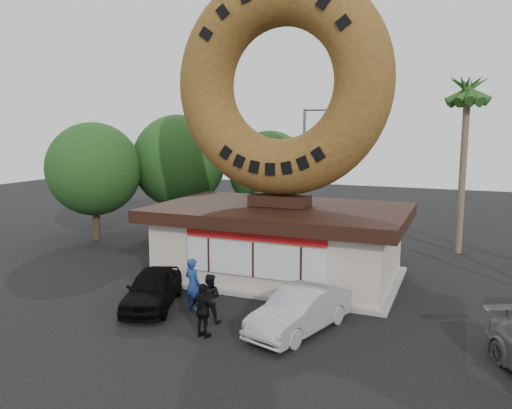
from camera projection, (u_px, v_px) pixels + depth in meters
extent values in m
plane|color=black|center=(221.00, 323.00, 17.46)|extent=(90.00, 90.00, 0.00)
cube|color=beige|center=(280.00, 245.00, 22.71)|extent=(10.00, 6.00, 3.00)
cube|color=#999993|center=(279.00, 275.00, 22.92)|extent=(10.60, 6.60, 0.15)
cube|color=#3F3F3F|center=(280.00, 211.00, 22.47)|extent=(10.00, 6.00, 0.10)
cube|color=black|center=(280.00, 212.00, 22.48)|extent=(11.20, 7.20, 0.55)
cube|color=silver|center=(254.00, 260.00, 19.92)|extent=(6.00, 0.12, 1.40)
cube|color=#B90F0F|center=(253.00, 235.00, 19.75)|extent=(6.00, 0.10, 0.45)
cube|color=black|center=(280.00, 200.00, 22.40)|extent=(2.60, 1.40, 0.50)
torus|color=brown|center=(281.00, 84.00, 21.63)|extent=(9.73, 2.48, 9.73)
cylinder|color=#473321|center=(180.00, 207.00, 32.69)|extent=(0.44, 0.44, 3.30)
sphere|color=#1A4318|center=(179.00, 161.00, 32.24)|extent=(6.00, 6.00, 6.00)
cylinder|color=#473321|center=(269.00, 211.00, 32.45)|extent=(0.44, 0.44, 2.86)
sphere|color=#1A4318|center=(269.00, 171.00, 32.06)|extent=(5.20, 5.20, 5.20)
cylinder|color=#473321|center=(96.00, 215.00, 30.40)|extent=(0.44, 0.44, 3.08)
sphere|color=#1A4318|center=(94.00, 169.00, 29.98)|extent=(5.60, 5.60, 5.60)
cylinder|color=#726651|center=(463.00, 171.00, 26.69)|extent=(0.36, 0.36, 9.00)
cylinder|color=#59595E|center=(304.00, 171.00, 32.22)|extent=(0.18, 0.18, 8.00)
cylinder|color=#59595E|center=(318.00, 110.00, 31.29)|extent=(1.80, 0.12, 0.12)
cube|color=#59595E|center=(332.00, 111.00, 30.95)|extent=(0.45, 0.20, 0.12)
imported|color=navy|center=(193.00, 285.00, 18.51)|extent=(0.84, 0.67, 2.00)
imported|color=black|center=(209.00, 298.00, 17.42)|extent=(0.96, 0.82, 1.74)
imported|color=black|center=(203.00, 311.00, 16.12)|extent=(1.12, 0.62, 1.80)
imported|color=black|center=(152.00, 288.00, 18.98)|extent=(3.01, 4.52, 1.43)
imported|color=#AAABAF|center=(300.00, 310.00, 16.64)|extent=(2.72, 4.63, 1.44)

